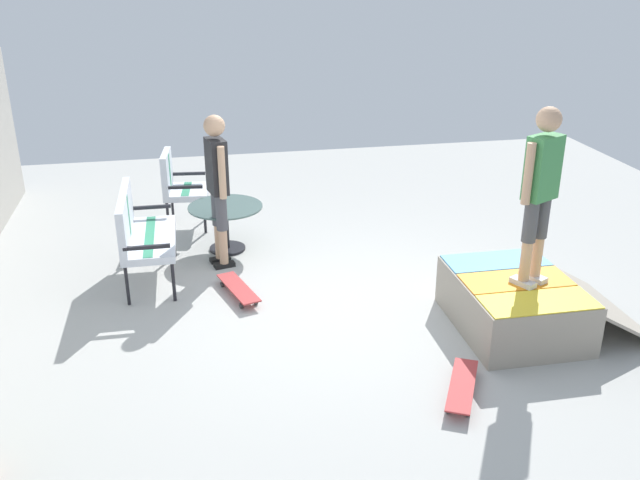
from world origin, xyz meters
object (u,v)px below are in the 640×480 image
skate_ramp (516,303)px  patio_bench (138,229)px  patio_table (226,219)px  patio_chair_near_house (177,183)px  skateboard_by_bench (238,288)px  skateboard_spare (462,386)px  person_watching (217,179)px  person_skater (541,184)px

skate_ramp → patio_bench: patio_bench is taller
patio_bench → patio_table: bearing=-55.8°
patio_chair_near_house → patio_table: size_ratio=1.13×
patio_bench → skateboard_by_bench: (-0.60, -1.01, -0.53)m
skate_ramp → patio_table: (2.48, 2.62, 0.14)m
skateboard_by_bench → skateboard_spare: 2.73m
skateboard_by_bench → patio_chair_near_house: bearing=14.8°
person_watching → skateboard_by_bench: (-0.85, -0.12, -0.96)m
skate_ramp → skateboard_by_bench: 2.86m
patio_chair_near_house → person_skater: bearing=-137.1°
patio_table → person_watching: (-0.43, 0.09, 0.64)m
patio_bench → patio_table: (0.67, -0.99, -0.21)m
skateboard_by_bench → skateboard_spare: size_ratio=1.03×
skateboard_by_bench → skateboard_spare: same height
skate_ramp → person_skater: size_ratio=1.06×
patio_bench → skateboard_by_bench: 1.29m
patio_chair_near_house → person_watching: person_watching is taller
skateboard_spare → patio_chair_near_house: bearing=27.2°
patio_table → skateboard_spare: size_ratio=1.12×
patio_bench → person_watching: bearing=-74.6°
patio_bench → patio_chair_near_house: (1.58, -0.43, -0.00)m
patio_chair_near_house → person_skater: person_skater is taller
patio_bench → skateboard_spare: (-2.77, -2.67, -0.53)m
skate_ramp → person_watching: 3.49m
skateboard_spare → person_skater: bearing=-48.0°
skate_ramp → person_watching: (2.05, 2.71, 0.79)m
patio_table → patio_chair_near_house: bearing=31.4°
person_watching → person_skater: person_skater is taller
patio_chair_near_house → skate_ramp: bearing=-136.9°
patio_table → person_watching: 0.78m
person_watching → skateboard_by_bench: person_watching is taller
patio_bench → person_watching: person_watching is taller
skate_ramp → skateboard_by_bench: size_ratio=2.14×
patio_chair_near_house → skateboard_spare: bearing=-152.8°
skate_ramp → patio_chair_near_house: (3.39, 3.17, 0.35)m
skateboard_spare → skateboard_by_bench: bearing=37.4°
skate_ramp → skateboard_by_bench: bearing=65.1°
patio_table → skateboard_by_bench: bearing=-179.0°
skateboard_spare → patio_table: bearing=26.1°
skate_ramp → person_watching: bearing=52.9°
patio_table → skateboard_spare: (-3.44, -1.68, -0.32)m
skate_ramp → person_watching: size_ratio=0.99×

